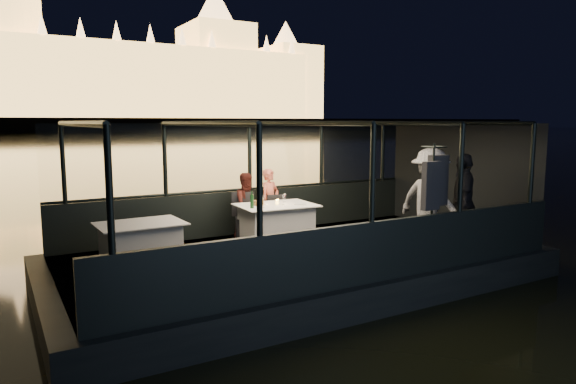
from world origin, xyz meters
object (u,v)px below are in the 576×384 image
coat_stand (432,211)px  wine_bottle (252,200)px  dining_table_aft (141,243)px  person_woman_coral (270,198)px  person_man_maroon (248,201)px  chair_port_left (247,218)px  passenger_stripe (430,204)px  passenger_dark (463,205)px  chair_port_right (281,216)px  dining_table_central (276,224)px

coat_stand → wine_bottle: 3.16m
dining_table_aft → person_woman_coral: person_woman_coral is taller
person_man_maroon → wine_bottle: bearing=-119.0°
chair_port_left → passenger_stripe: (2.54, -2.32, 0.40)m
dining_table_aft → chair_port_left: chair_port_left is taller
passenger_stripe → passenger_dark: 0.58m
chair_port_right → person_man_maroon: bearing=168.8°
passenger_dark → passenger_stripe: bearing=-80.3°
person_woman_coral → passenger_dark: bearing=-74.0°
chair_port_left → chair_port_right: chair_port_left is taller
chair_port_right → chair_port_left: bearing=-171.2°
chair_port_right → passenger_stripe: 2.92m
chair_port_right → wine_bottle: bearing=-134.6°
dining_table_central → person_man_maroon: person_man_maroon is taller
chair_port_left → passenger_dark: bearing=-19.7°
person_woman_coral → wine_bottle: bearing=-154.1°
dining_table_central → coat_stand: size_ratio=0.73×
dining_table_central → dining_table_aft: bearing=-174.9°
dining_table_central → dining_table_aft: dining_table_central is taller
person_man_maroon → passenger_dark: size_ratio=0.74×
person_woman_coral → wine_bottle: (-0.89, -0.98, 0.17)m
dining_table_aft → coat_stand: size_ratio=0.68×
chair_port_right → person_man_maroon: size_ratio=0.64×
person_woman_coral → passenger_dark: passenger_dark is taller
dining_table_aft → wine_bottle: bearing=2.9°
dining_table_aft → passenger_stripe: passenger_stripe is taller
chair_port_right → passenger_dark: 3.48m
coat_stand → dining_table_central: bearing=120.5°
chair_port_right → person_woman_coral: 0.50m
coat_stand → wine_bottle: coat_stand is taller
dining_table_aft → chair_port_right: (2.99, 0.68, 0.06)m
person_man_maroon → wine_bottle: (-0.32, -0.86, 0.17)m
passenger_stripe → wine_bottle: bearing=47.5°
chair_port_right → wine_bottle: 1.19m
dining_table_central → coat_stand: coat_stand is taller
dining_table_central → chair_port_left: chair_port_left is taller
dining_table_aft → person_man_maroon: bearing=22.1°
dining_table_central → person_man_maroon: 0.86m
dining_table_aft → wine_bottle: 2.12m
chair_port_right → wine_bottle: wine_bottle is taller
person_woman_coral → dining_table_aft: bearing=178.4°
wine_bottle → dining_table_central: bearing=12.6°
dining_table_aft → person_woman_coral: 3.16m
passenger_stripe → wine_bottle: 3.22m
dining_table_central → person_woman_coral: bearing=69.5°
dining_table_central → person_woman_coral: size_ratio=1.06×
coat_stand → wine_bottle: size_ratio=6.41×
chair_port_left → passenger_dark: passenger_dark is taller
dining_table_aft → chair_port_right: 3.06m
coat_stand → dining_table_aft: bearing=150.9°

